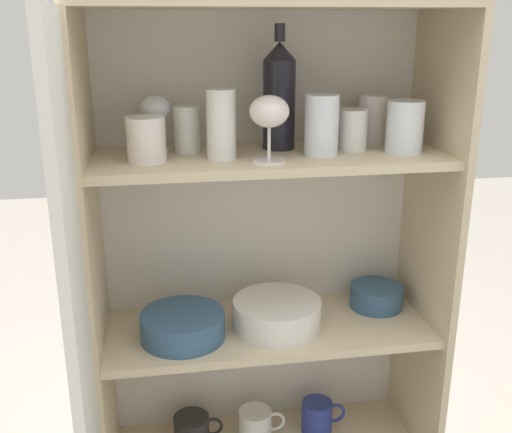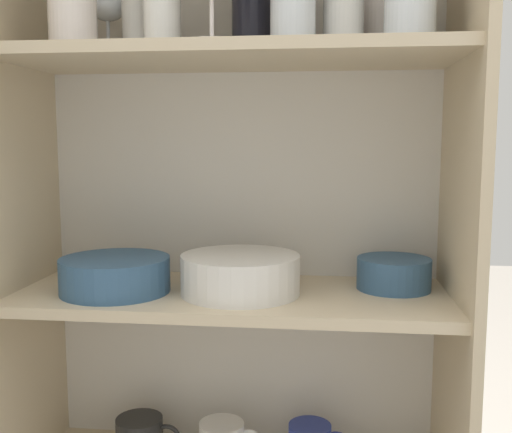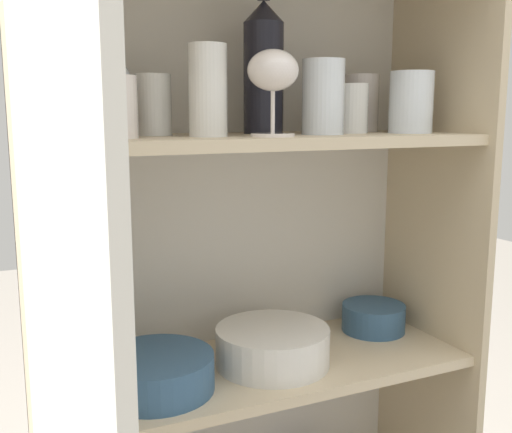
% 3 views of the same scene
% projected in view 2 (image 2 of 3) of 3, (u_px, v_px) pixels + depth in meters
% --- Properties ---
extents(cupboard_back_panel, '(0.82, 0.02, 1.47)m').
position_uv_depth(cupboard_back_panel, '(243.00, 268.00, 1.26)').
color(cupboard_back_panel, silver).
rests_on(cupboard_back_panel, ground_plane).
extents(cupboard_side_left, '(0.02, 0.33, 1.47)m').
position_uv_depth(cupboard_side_left, '(24.00, 280.00, 1.15)').
color(cupboard_side_left, '#CCB793').
rests_on(cupboard_side_left, ground_plane).
extents(cupboard_side_right, '(0.02, 0.33, 1.47)m').
position_uv_depth(cupboard_side_right, '(457.00, 293.00, 1.05)').
color(cupboard_side_right, '#CCB793').
rests_on(cupboard_side_right, ground_plane).
extents(shelf_board_middle, '(0.79, 0.30, 0.02)m').
position_uv_depth(shelf_board_middle, '(231.00, 297.00, 1.10)').
color(shelf_board_middle, beige).
extents(shelf_board_upper, '(0.79, 0.30, 0.02)m').
position_uv_depth(shelf_board_upper, '(230.00, 57.00, 1.05)').
color(shelf_board_upper, beige).
extents(tumbler_glass_0, '(0.08, 0.08, 0.10)m').
position_uv_depth(tumbler_glass_0, '(73.00, 23.00, 1.04)').
color(tumbler_glass_0, silver).
rests_on(tumbler_glass_0, shelf_board_upper).
extents(tumbler_glass_1, '(0.08, 0.08, 0.13)m').
position_uv_depth(tumbler_glass_1, '(293.00, 6.00, 1.00)').
color(tumbler_glass_1, white).
rests_on(tumbler_glass_1, shelf_board_upper).
extents(tumbler_glass_2, '(0.06, 0.06, 0.15)m').
position_uv_depth(tumbler_glass_2, '(162.00, 4.00, 1.02)').
color(tumbler_glass_2, white).
rests_on(tumbler_glass_2, shelf_board_upper).
extents(tumbler_glass_3, '(0.06, 0.06, 0.10)m').
position_uv_depth(tumbler_glass_3, '(139.00, 28.00, 1.11)').
color(tumbler_glass_3, white).
rests_on(tumbler_glass_3, shelf_board_upper).
extents(tumbler_glass_4, '(0.07, 0.07, 0.09)m').
position_uv_depth(tumbler_glass_4, '(343.00, 22.00, 1.03)').
color(tumbler_glass_4, white).
rests_on(tumbler_glass_4, shelf_board_upper).
extents(tumbler_glass_5, '(0.07, 0.07, 0.12)m').
position_uv_depth(tumbler_glass_5, '(382.00, 22.00, 1.09)').
color(tumbler_glass_5, silver).
rests_on(tumbler_glass_5, shelf_board_upper).
extents(tumbler_glass_6, '(0.08, 0.08, 0.12)m').
position_uv_depth(tumbler_glass_6, '(410.00, 7.00, 0.97)').
color(tumbler_glass_6, white).
rests_on(tumbler_glass_6, shelf_board_upper).
extents(wine_glass_1, '(0.07, 0.07, 0.13)m').
position_uv_depth(wine_glass_1, '(107.00, 10.00, 1.14)').
color(wine_glass_1, white).
rests_on(wine_glass_1, shelf_board_upper).
extents(plate_stack_white, '(0.22, 0.22, 0.07)m').
position_uv_depth(plate_stack_white, '(240.00, 274.00, 1.08)').
color(plate_stack_white, silver).
rests_on(plate_stack_white, shelf_board_middle).
extents(mixing_bowl_large, '(0.20, 0.20, 0.06)m').
position_uv_depth(mixing_bowl_large, '(115.00, 273.00, 1.09)').
color(mixing_bowl_large, '#33567A').
rests_on(mixing_bowl_large, shelf_board_middle).
extents(serving_bowl_small, '(0.14, 0.14, 0.06)m').
position_uv_depth(serving_bowl_small, '(394.00, 272.00, 1.12)').
color(serving_bowl_small, '#33567A').
rests_on(serving_bowl_small, shelf_board_middle).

